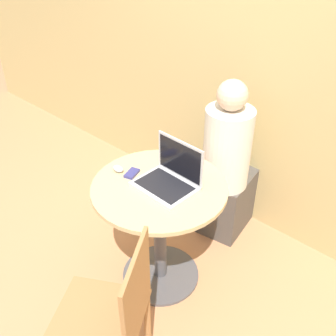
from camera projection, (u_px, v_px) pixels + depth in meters
ground_plane at (161, 275)px, 2.57m from camera, size 12.00×12.00×0.00m
back_wall at (260, 44)px, 2.40m from camera, size 7.00×0.05×2.60m
round_table at (160, 216)px, 2.28m from camera, size 0.76×0.76×0.73m
laptop at (170, 177)px, 2.13m from camera, size 0.33×0.26×0.25m
cell_phone at (132, 173)px, 2.24m from camera, size 0.08×0.11×0.02m
computer_mouse at (118, 169)px, 2.26m from camera, size 0.07×0.05×0.04m
chair_empty at (112, 320)px, 1.76m from camera, size 0.55×0.55×0.89m
person_seated at (228, 173)px, 2.67m from camera, size 0.36×0.50×1.18m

